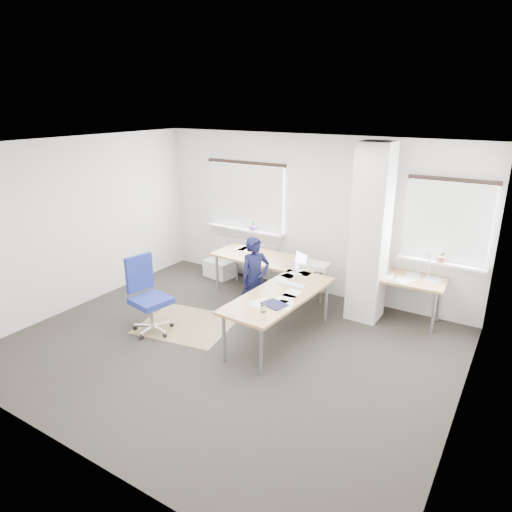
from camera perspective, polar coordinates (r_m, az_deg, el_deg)
The scene contains 8 objects.
ground at distance 6.65m, azimuth -3.37°, elevation -11.23°, with size 6.00×6.00×0.00m, color #282420.
room_shell at distance 6.23m, azimuth 0.10°, elevation 4.16°, with size 6.04×5.04×2.82m.
floor_mat at distance 7.30m, azimuth -8.67°, elevation -8.46°, with size 1.37×1.16×0.01m, color olive.
white_crate at distance 9.08m, azimuth -4.58°, elevation -1.56°, with size 0.56×0.39×0.33m, color white.
desk_main at distance 7.21m, azimuth 2.49°, elevation -2.58°, with size 2.41×2.72×0.96m.
desk_side at distance 7.49m, azimuth 17.48°, elevation -2.73°, with size 1.42×0.75×1.22m.
task_chair at distance 7.09m, azimuth -13.07°, elevation -6.73°, with size 0.64×0.63×1.16m.
person at distance 7.16m, azimuth -0.11°, elevation -2.87°, with size 0.49×0.32×1.35m, color black.
Camera 1 is at (3.36, -4.67, 3.33)m, focal length 32.00 mm.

